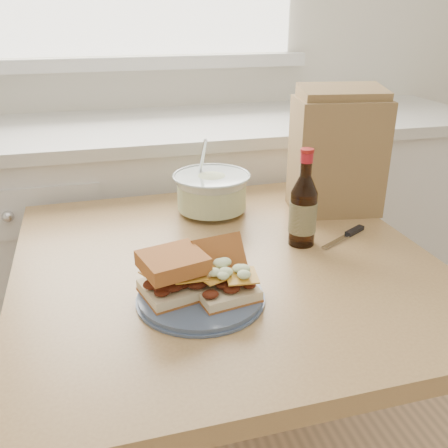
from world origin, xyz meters
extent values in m
cube|color=white|center=(0.00, 1.70, 0.45)|extent=(2.40, 0.60, 0.90)
cube|color=silver|center=(0.00, 1.70, 0.92)|extent=(2.50, 0.64, 0.04)
cube|color=tan|center=(0.04, 0.88, 0.77)|extent=(0.96, 0.96, 0.04)
cube|color=tan|center=(-0.39, 1.30, 0.37)|extent=(0.06, 0.06, 0.75)
cube|color=tan|center=(0.46, 1.31, 0.37)|extent=(0.06, 0.06, 0.75)
cylinder|color=#465671|center=(-0.05, 0.73, 0.80)|extent=(0.25, 0.25, 0.02)
cube|color=beige|center=(-0.10, 0.74, 0.82)|extent=(0.14, 0.13, 0.02)
cube|color=gold|center=(-0.10, 0.74, 0.85)|extent=(0.08, 0.08, 0.00)
cube|color=#9F5B2A|center=(-0.10, 0.74, 0.88)|extent=(0.14, 0.13, 0.03)
cube|color=beige|center=(-0.01, 0.70, 0.82)|extent=(0.13, 0.12, 0.02)
cube|color=gold|center=(-0.01, 0.70, 0.85)|extent=(0.08, 0.08, 0.00)
cube|color=#9F5B2A|center=(0.00, 0.77, 0.85)|extent=(0.12, 0.09, 0.10)
cone|color=#B4C1BB|center=(0.08, 1.17, 0.85)|extent=(0.21, 0.21, 0.11)
cylinder|color=beige|center=(0.08, 1.17, 0.84)|extent=(0.19, 0.19, 0.07)
torus|color=#B4C1BB|center=(0.08, 1.17, 0.90)|extent=(0.22, 0.22, 0.01)
cylinder|color=silver|center=(0.06, 1.20, 0.93)|extent=(0.02, 0.09, 0.14)
cylinder|color=black|center=(0.24, 0.91, 0.86)|extent=(0.06, 0.06, 0.13)
cone|color=black|center=(0.24, 0.91, 0.94)|extent=(0.06, 0.06, 0.04)
cylinder|color=black|center=(0.24, 0.91, 0.99)|extent=(0.03, 0.03, 0.06)
cylinder|color=#A91622|center=(0.24, 0.91, 1.01)|extent=(0.03, 0.03, 0.02)
cylinder|color=maroon|center=(0.24, 0.91, 1.03)|extent=(0.03, 0.03, 0.01)
cylinder|color=#333B1D|center=(0.24, 0.91, 0.86)|extent=(0.07, 0.07, 0.08)
cube|color=silver|center=(0.33, 0.90, 0.79)|extent=(0.11, 0.07, 0.00)
cube|color=black|center=(0.40, 0.94, 0.80)|extent=(0.07, 0.05, 0.01)
cube|color=olive|center=(0.42, 1.10, 0.95)|extent=(0.26, 0.19, 0.31)
camera|label=1|loc=(-0.22, -0.11, 1.33)|focal=40.00mm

